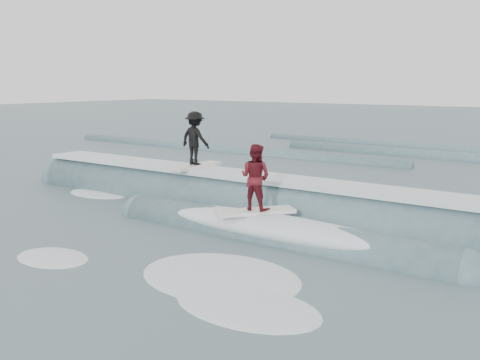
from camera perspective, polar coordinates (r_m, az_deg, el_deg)
The scene contains 6 objects.
ground at distance 13.39m, azimuth -5.92°, elevation -6.15°, with size 160.00×160.00×0.00m, color #40565E.
breaking_wave at distance 15.46m, azimuth 2.29°, elevation -3.65°, with size 19.94×3.81×2.06m.
surfer_black at distance 17.11m, azimuth -4.81°, elevation 4.22°, with size 1.14×2.02×1.79m.
surfer_red at distance 13.22m, azimuth 1.65°, elevation -0.13°, with size 1.68×1.90×1.75m.
whitewater at distance 12.26m, azimuth -4.62°, elevation -7.70°, with size 13.37×6.76×0.10m.
far_swells at distance 29.34m, azimuth 14.79°, elevation 2.61°, with size 35.62×8.65×0.80m.
Camera 1 is at (8.46, -9.66, 3.80)m, focal length 40.00 mm.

